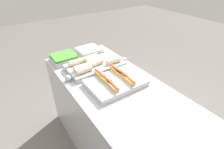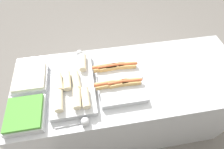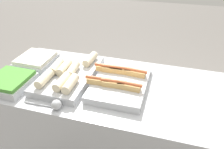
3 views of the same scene
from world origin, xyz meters
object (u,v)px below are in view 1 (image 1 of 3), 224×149
object	(u,v)px
tray_side_front	(64,58)
tray_hotdogs	(116,81)
tray_wraps	(94,65)
serving_spoon_far	(124,60)
serving_spoon_near	(68,78)
tray_side_back	(89,51)

from	to	relation	value
tray_side_front	tray_hotdogs	bearing A→B (deg)	16.93
tray_hotdogs	tray_wraps	size ratio (longest dim) A/B	0.86
tray_wraps	tray_side_front	size ratio (longest dim) A/B	2.09
serving_spoon_far	tray_hotdogs	bearing A→B (deg)	-46.78
tray_wraps	serving_spoon_near	distance (m)	0.31
serving_spoon_far	tray_wraps	bearing A→B (deg)	-100.13
tray_wraps	tray_side_front	bearing A→B (deg)	-149.31
tray_side_back	serving_spoon_near	distance (m)	0.56
tray_side_back	serving_spoon_far	world-z (taller)	tray_side_back
tray_side_front	tray_side_back	bearing A→B (deg)	90.00
tray_hotdogs	tray_side_back	xyz separation A→B (m)	(-0.68, 0.09, 0.00)
serving_spoon_near	tray_hotdogs	bearing A→B (deg)	47.47
tray_wraps	tray_side_back	size ratio (longest dim) A/B	2.09
tray_wraps	serving_spoon_near	size ratio (longest dim) A/B	2.41
serving_spoon_near	serving_spoon_far	xyz separation A→B (m)	(-0.00, 0.63, 0.00)
tray_hotdogs	serving_spoon_near	distance (m)	0.43
tray_side_front	serving_spoon_far	distance (m)	0.64
tray_side_front	serving_spoon_near	distance (m)	0.40
serving_spoon_near	tray_side_back	bearing A→B (deg)	132.72
tray_side_back	serving_spoon_far	distance (m)	0.44
tray_wraps	tray_hotdogs	bearing A→B (deg)	2.40
tray_wraps	tray_side_back	bearing A→B (deg)	161.16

